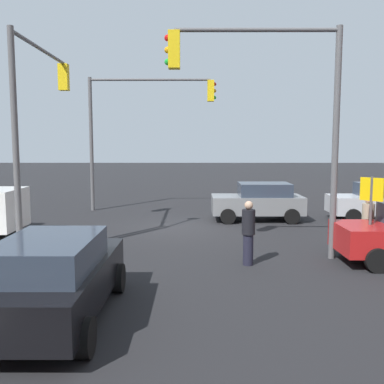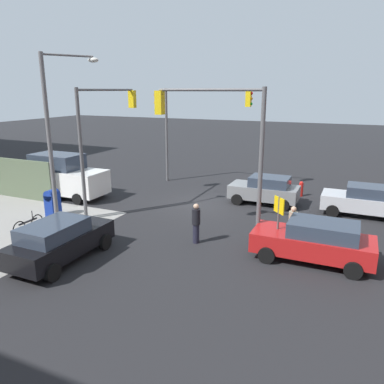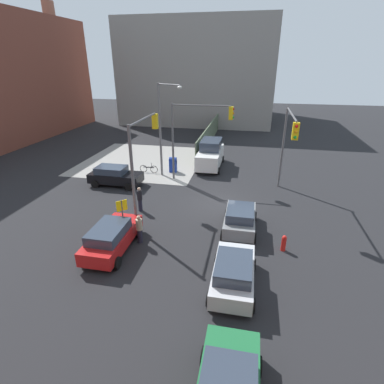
{
  "view_description": "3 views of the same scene",
  "coord_description": "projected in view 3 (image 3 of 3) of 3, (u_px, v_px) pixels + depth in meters",
  "views": [
    {
      "loc": [
        -0.51,
        16.58,
        3.27
      ],
      "look_at": [
        -0.46,
        -0.23,
        1.4
      ],
      "focal_mm": 40.0,
      "sensor_mm": 36.0,
      "label": 1
    },
    {
      "loc": [
        -7.97,
        18.96,
        6.38
      ],
      "look_at": [
        -0.14,
        1.47,
        1.13
      ],
      "focal_mm": 35.0,
      "sensor_mm": 36.0,
      "label": 2
    },
    {
      "loc": [
        -19.58,
        -2.03,
        9.59
      ],
      "look_at": [
        -0.42,
        1.85,
        1.03
      ],
      "focal_mm": 28.0,
      "sensor_mm": 36.0,
      "label": 3
    }
  ],
  "objects": [
    {
      "name": "building_loft_east",
      "position": [
        202.0,
        72.0,
        52.32
      ],
      "size": [
        20.0,
        24.0,
        15.62
      ],
      "color": "gray",
      "rests_on": "ground"
    },
    {
      "name": "sedan_black",
      "position": [
        115.0,
        176.0,
        24.92
      ],
      "size": [
        2.02,
        4.32,
        1.62
      ],
      "color": "black",
      "rests_on": "ground"
    },
    {
      "name": "pedestrian_waiting",
      "position": [
        140.0,
        199.0,
        20.58
      ],
      "size": [
        0.36,
        0.36,
        1.76
      ],
      "rotation": [
        0.0,
        0.0,
        5.52
      ],
      "color": "black",
      "rests_on": "ground"
    },
    {
      "name": "bicycle_leaning_on_fence",
      "position": [
        149.0,
        169.0,
        27.99
      ],
      "size": [
        0.05,
        1.75,
        0.97
      ],
      "color": "black",
      "rests_on": "ground"
    },
    {
      "name": "coupe_gray",
      "position": [
        240.0,
        218.0,
        18.15
      ],
      "size": [
        3.88,
        2.02,
        1.62
      ],
      "color": "slate",
      "rests_on": "ground"
    },
    {
      "name": "sidewalk_corner",
      "position": [
        143.0,
        160.0,
        31.51
      ],
      "size": [
        12.0,
        12.0,
        0.01
      ],
      "primitive_type": "cube",
      "color": "gray",
      "rests_on": "ground"
    },
    {
      "name": "coupe_silver",
      "position": [
        233.0,
        273.0,
        13.48
      ],
      "size": [
        4.03,
        2.02,
        1.62
      ],
      "color": "#B7BABF",
      "rests_on": "ground"
    },
    {
      "name": "traffic_signal_ne_corner",
      "position": [
        195.0,
        128.0,
        24.45
      ],
      "size": [
        0.36,
        5.13,
        6.5
      ],
      "color": "#59595B",
      "rests_on": "ground"
    },
    {
      "name": "fire_hydrant",
      "position": [
        284.0,
        243.0,
        16.35
      ],
      "size": [
        0.26,
        0.26,
        0.94
      ],
      "color": "red",
      "rests_on": "ground"
    },
    {
      "name": "pedestrian_crossing",
      "position": [
        139.0,
        229.0,
        16.92
      ],
      "size": [
        0.36,
        0.36,
        1.73
      ],
      "rotation": [
        0.0,
        0.0,
        2.69
      ],
      "color": "#9E937A",
      "rests_on": "ground"
    },
    {
      "name": "warning_sign_two_way",
      "position": [
        122.0,
        212.0,
        17.19
      ],
      "size": [
        0.48,
        0.48,
        2.4
      ],
      "color": "#4C4C4C",
      "rests_on": "ground"
    },
    {
      "name": "ground_plane",
      "position": [
        218.0,
        205.0,
        21.8
      ],
      "size": [
        120.0,
        120.0,
        0.0
      ],
      "primitive_type": "plane",
      "color": "black"
    },
    {
      "name": "construction_fence",
      "position": [
        212.0,
        130.0,
        39.64
      ],
      "size": [
        23.52,
        0.12,
        2.4
      ],
      "primitive_type": "cube",
      "color": "#56664C",
      "rests_on": "ground"
    },
    {
      "name": "smokestack",
      "position": [
        58.0,
        65.0,
        48.8
      ],
      "size": [
        1.8,
        1.8,
        17.99
      ],
      "primitive_type": "cylinder",
      "color": "brown",
      "rests_on": "ground"
    },
    {
      "name": "traffic_signal_nw_corner",
      "position": [
        143.0,
        150.0,
        18.38
      ],
      "size": [
        4.88,
        0.36,
        6.5
      ],
      "color": "#59595B",
      "rests_on": "ground"
    },
    {
      "name": "coupe_red",
      "position": [
        112.0,
        237.0,
        16.23
      ],
      "size": [
        4.47,
        2.02,
        1.62
      ],
      "color": "#B21919",
      "rests_on": "ground"
    },
    {
      "name": "mailbox_blue",
      "position": [
        173.0,
        164.0,
        27.96
      ],
      "size": [
        0.56,
        0.64,
        1.43
      ],
      "color": "navy",
      "rests_on": "ground"
    },
    {
      "name": "street_lamp_corner",
      "position": [
        163.0,
        124.0,
        25.41
      ],
      "size": [
        1.56,
        2.37,
        8.0
      ],
      "color": "slate",
      "rests_on": "ground"
    },
    {
      "name": "traffic_signal_se_corner",
      "position": [
        288.0,
        138.0,
        20.99
      ],
      "size": [
        6.21,
        0.36,
        6.5
      ],
      "color": "#59595B",
      "rests_on": "ground"
    },
    {
      "name": "van_white_delivery",
      "position": [
        210.0,
        154.0,
        29.15
      ],
      "size": [
        5.4,
        2.32,
        2.62
      ],
      "color": "white",
      "rests_on": "ground"
    }
  ]
}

